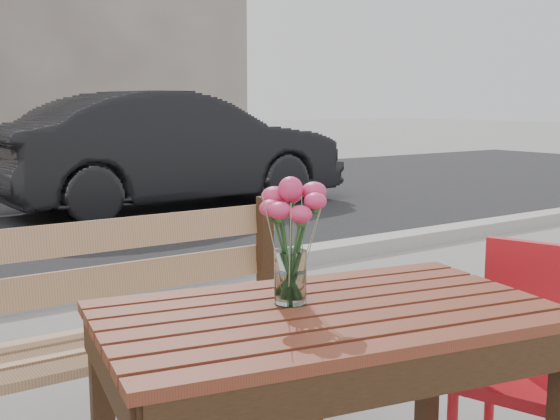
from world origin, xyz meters
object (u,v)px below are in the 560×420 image
main_vase (290,225)px  parked_car (172,150)px  main_table (326,352)px  red_chair (533,353)px

main_vase → parked_car: size_ratio=0.08×
parked_car → main_table: bearing=155.2°
red_chair → main_vase: main_vase is taller
main_vase → main_table: bearing=-61.6°
main_table → main_vase: main_vase is taller
main_table → red_chair: size_ratio=1.60×
main_vase → parked_car: bearing=66.4°
main_vase → parked_car: (2.76, 6.32, -0.26)m
main_table → parked_car: (2.71, 6.42, 0.09)m
main_table → main_vase: 0.36m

